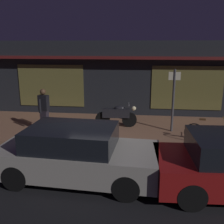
{
  "coord_description": "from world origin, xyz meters",
  "views": [
    {
      "loc": [
        1.13,
        -7.13,
        3.46
      ],
      "look_at": [
        0.06,
        2.4,
        0.95
      ],
      "focal_mm": 41.96,
      "sensor_mm": 36.0,
      "label": 1
    }
  ],
  "objects": [
    {
      "name": "motorcycle",
      "position": [
        0.17,
        3.11,
        0.65
      ],
      "size": [
        1.7,
        0.55,
        0.97
      ],
      "color": "black",
      "rests_on": "sidewalk_slab"
    },
    {
      "name": "parked_car_near",
      "position": [
        -0.49,
        -1.01,
        0.7
      ],
      "size": [
        4.2,
        2.01,
        1.42
      ],
      "color": "black",
      "rests_on": "ground_plane"
    },
    {
      "name": "storefront_building",
      "position": [
        0.0,
        6.39,
        1.8
      ],
      "size": [
        18.0,
        3.3,
        3.6
      ],
      "color": "black",
      "rests_on": "ground_plane"
    },
    {
      "name": "sign_post",
      "position": [
        2.35,
        2.78,
        1.51
      ],
      "size": [
        0.44,
        0.09,
        2.4
      ],
      "color": "#47474C",
      "rests_on": "sidewalk_slab"
    },
    {
      "name": "sidewalk_slab",
      "position": [
        0.0,
        3.0,
        0.07
      ],
      "size": [
        18.0,
        4.0,
        0.15
      ],
      "primitive_type": "cube",
      "color": "#8C6047",
      "rests_on": "ground_plane"
    },
    {
      "name": "bicycle_parked",
      "position": [
        3.48,
        1.66,
        0.51
      ],
      "size": [
        1.65,
        0.42,
        0.91
      ],
      "color": "black",
      "rests_on": "sidewalk_slab"
    },
    {
      "name": "person_photographer",
      "position": [
        -2.54,
        2.21,
        1.03
      ],
      "size": [
        0.42,
        0.62,
        1.67
      ],
      "color": "#28232D",
      "rests_on": "sidewalk_slab"
    },
    {
      "name": "ground_plane",
      "position": [
        0.0,
        0.0,
        0.0
      ],
      "size": [
        60.0,
        60.0,
        0.0
      ],
      "primitive_type": "plane",
      "color": "black"
    }
  ]
}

